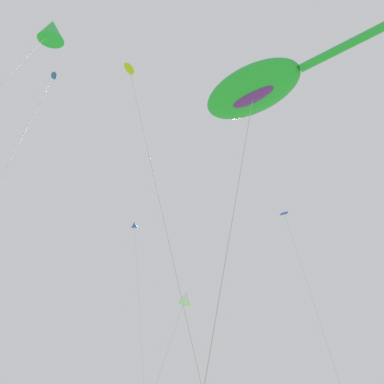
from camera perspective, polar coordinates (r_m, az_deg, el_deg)
big_show_kite at (r=17.99m, az=10.85°, el=16.57°), size 4.80×11.33×16.36m
small_kite_tiny_distant at (r=35.65m, az=-9.52°, el=-5.66°), size 3.46×1.51×19.95m
small_kite_delta_white at (r=18.63m, az=-22.29°, el=23.57°), size 3.74×1.86×17.73m
small_kite_streamer_purple at (r=18.64m, az=-10.13°, el=18.47°), size 4.15×2.75×17.39m
small_kite_triangle_green at (r=25.06m, az=-1.07°, el=-17.07°), size 5.52×1.78×10.35m
small_kite_bird_shape at (r=20.99m, az=-22.89°, el=15.60°), size 1.97×4.60×18.95m
small_kite_diamond_red at (r=27.51m, az=16.09°, el=-6.63°), size 0.57×2.35×16.70m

